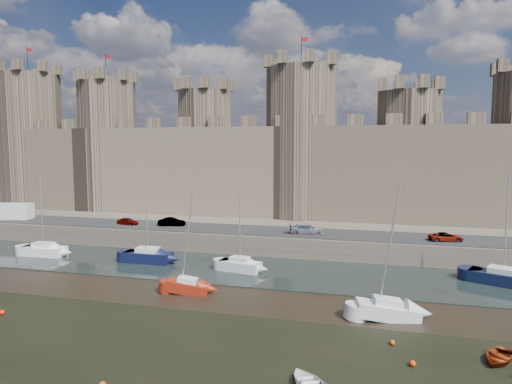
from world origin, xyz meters
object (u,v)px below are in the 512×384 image
at_px(car_3, 446,237).
at_px(sailboat_5, 387,310).
at_px(van, 13,212).
at_px(car_1, 172,222).
at_px(sailboat_1, 148,256).
at_px(sailboat_0, 44,250).
at_px(sailboat_3, 503,277).
at_px(car_2, 307,229).
at_px(car_0, 128,221).
at_px(sailboat_2, 240,265).
at_px(sailboat_4, 188,286).

distance_m(car_3, sailboat_5, 21.12).
bearing_deg(van, car_1, -9.83).
bearing_deg(sailboat_1, sailboat_5, -22.61).
distance_m(sailboat_0, sailboat_3, 51.98).
distance_m(car_1, car_2, 18.91).
distance_m(car_3, sailboat_3, 9.24).
bearing_deg(sailboat_5, sailboat_1, 145.59).
height_order(car_2, sailboat_0, sailboat_0).
relative_size(car_2, sailboat_0, 0.42).
bearing_deg(car_0, van, 102.10).
distance_m(van, sailboat_3, 65.90).
distance_m(sailboat_1, sailboat_2, 11.48).
bearing_deg(sailboat_1, van, 160.42).
xyz_separation_m(sailboat_1, sailboat_2, (11.45, -0.81, -0.06)).
bearing_deg(sailboat_5, sailboat_4, 161.62).
xyz_separation_m(van, sailboat_4, (36.35, -18.39, -3.01)).
bearing_deg(van, car_2, -11.44).
xyz_separation_m(car_2, sailboat_5, (9.44, -20.12, -2.38)).
bearing_deg(sailboat_1, sailboat_3, 1.15).
height_order(sailboat_1, sailboat_4, sailboat_1).
xyz_separation_m(sailboat_4, sailboat_5, (17.79, -1.88, 0.06)).
bearing_deg(sailboat_1, sailboat_2, -4.61).
distance_m(car_2, sailboat_4, 20.21).
bearing_deg(sailboat_0, sailboat_2, -2.59).
bearing_deg(sailboat_3, sailboat_2, -152.25).
height_order(car_0, sailboat_5, sailboat_5).
height_order(car_0, car_1, car_1).
xyz_separation_m(sailboat_2, sailboat_4, (-2.59, -8.11, -0.10)).
height_order(car_0, sailboat_0, sailboat_0).
height_order(car_2, van, van).
distance_m(car_1, van, 25.81).
bearing_deg(sailboat_4, sailboat_2, 65.54).
xyz_separation_m(car_3, sailboat_1, (-33.57, -9.03, -2.17)).
distance_m(sailboat_0, sailboat_2, 25.59).
bearing_deg(van, sailboat_5, -31.78).
xyz_separation_m(car_3, sailboat_3, (4.26, -7.89, -2.21)).
height_order(sailboat_1, sailboat_3, sailboat_1).
bearing_deg(sailboat_5, van, 147.12).
bearing_deg(van, car_3, -11.68).
relative_size(car_0, car_1, 0.85).
bearing_deg(sailboat_5, car_0, 137.41).
distance_m(sailboat_2, sailboat_4, 8.51).
distance_m(sailboat_0, sailboat_5, 42.12).
xyz_separation_m(sailboat_0, sailboat_2, (25.58, -0.56, 0.00)).
distance_m(sailboat_2, sailboat_3, 26.45).
relative_size(car_0, sailboat_3, 0.29).
height_order(car_3, sailboat_3, sailboat_3).
bearing_deg(sailboat_2, sailboat_1, -173.78).
bearing_deg(sailboat_5, sailboat_2, 134.34).
distance_m(car_1, sailboat_4, 21.89).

